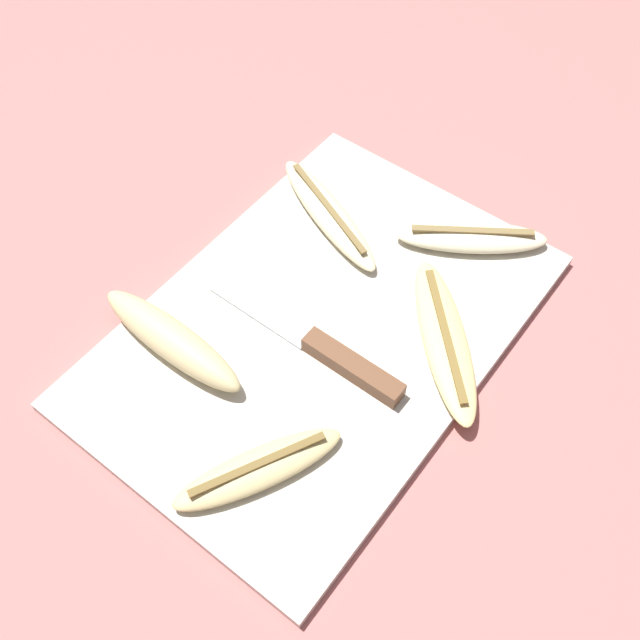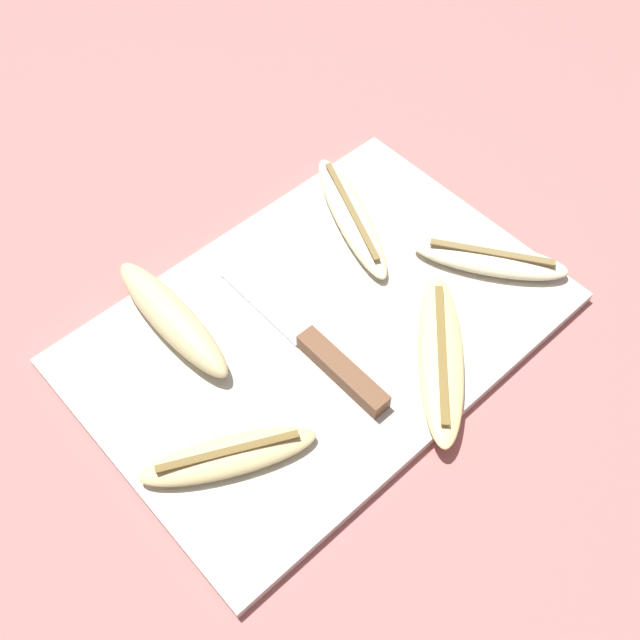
% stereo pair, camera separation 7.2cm
% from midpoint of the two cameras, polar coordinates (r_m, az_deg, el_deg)
% --- Properties ---
extents(ground_plane, '(4.00, 4.00, 0.00)m').
position_cam_midpoint_polar(ground_plane, '(0.74, -2.78, -1.17)').
color(ground_plane, '#B76B66').
extents(cutting_board, '(0.46, 0.31, 0.01)m').
position_cam_midpoint_polar(cutting_board, '(0.73, -2.80, -0.92)').
color(cutting_board, beige).
rests_on(cutting_board, ground_plane).
extents(knife, '(0.02, 0.22, 0.02)m').
position_cam_midpoint_polar(knife, '(0.70, -1.67, -3.07)').
color(knife, brown).
rests_on(knife, cutting_board).
extents(banana_spotted_left, '(0.16, 0.10, 0.02)m').
position_cam_midpoint_polar(banana_spotted_left, '(0.65, -7.93, -11.41)').
color(banana_spotted_left, '#DBC684').
rests_on(banana_spotted_left, cutting_board).
extents(banana_cream_curved, '(0.10, 0.18, 0.02)m').
position_cam_midpoint_polar(banana_cream_curved, '(0.81, -1.92, 7.96)').
color(banana_cream_curved, beige).
rests_on(banana_cream_curved, cutting_board).
extents(banana_bright_far, '(0.12, 0.15, 0.02)m').
position_cam_midpoint_polar(banana_bright_far, '(0.79, 8.93, 6.09)').
color(banana_bright_far, beige).
rests_on(banana_bright_far, cutting_board).
extents(banana_mellow_near, '(0.04, 0.17, 0.03)m').
position_cam_midpoint_polar(banana_mellow_near, '(0.72, -14.08, -1.66)').
color(banana_mellow_near, beige).
rests_on(banana_mellow_near, cutting_board).
extents(banana_golden_short, '(0.16, 0.16, 0.02)m').
position_cam_midpoint_polar(banana_golden_short, '(0.71, 6.64, -1.62)').
color(banana_golden_short, '#EDD689').
rests_on(banana_golden_short, cutting_board).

